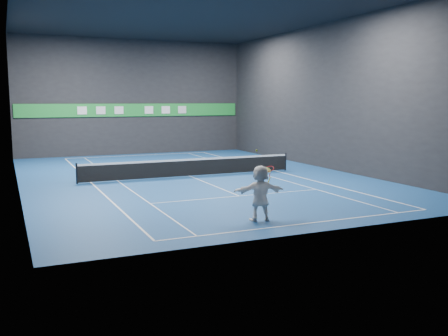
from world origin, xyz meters
name	(u,v)px	position (x,y,z in m)	size (l,w,h in m)	color
ground	(190,176)	(0.00, 0.00, 0.00)	(26.00, 26.00, 0.00)	navy
ceiling	(189,12)	(0.00, 0.00, 9.00)	(26.00, 26.00, 0.00)	black
wall_back	(133,97)	(0.00, 13.00, 4.50)	(18.00, 0.10, 9.00)	black
wall_front	(330,92)	(0.00, -13.00, 4.50)	(18.00, 0.10, 9.00)	black
wall_left	(13,95)	(-9.00, 0.00, 4.50)	(0.10, 26.00, 9.00)	black
wall_right	(325,96)	(9.00, 0.00, 4.50)	(0.10, 26.00, 9.00)	black
baseline_near	(307,223)	(0.00, -11.89, 0.00)	(10.98, 0.08, 0.01)	white
baseline_far	(138,155)	(0.00, 11.89, 0.00)	(10.98, 0.08, 0.01)	white
sideline_doubles_left	(91,183)	(-5.49, 0.00, 0.00)	(0.08, 23.78, 0.01)	white
sideline_doubles_right	(275,171)	(5.49, 0.00, 0.00)	(0.08, 23.78, 0.01)	white
sideline_singles_left	(118,181)	(-4.11, 0.00, 0.00)	(0.06, 23.78, 0.01)	white
sideline_singles_right	(255,172)	(4.11, 0.00, 0.00)	(0.06, 23.78, 0.01)	white
service_line_near	(239,196)	(0.00, -6.40, 0.00)	(8.23, 0.06, 0.01)	white
service_line_far	(158,163)	(0.00, 6.40, 0.00)	(8.23, 0.06, 0.01)	white
center_service_line	(190,176)	(0.00, 0.00, 0.00)	(0.06, 12.80, 0.01)	white
player	(260,193)	(-1.32, -10.85, 1.00)	(1.85, 0.59, 1.99)	white
tennis_ball	(257,151)	(-1.47, -10.85, 2.52)	(0.07, 0.07, 0.07)	#B2D523
tennis_net	(190,167)	(0.00, 0.00, 0.54)	(12.50, 0.10, 1.07)	black
sponsor_banner	(134,110)	(0.00, 12.93, 3.50)	(17.64, 0.11, 1.00)	green
tennis_racket	(270,170)	(-0.92, -10.80, 1.78)	(0.46, 0.35, 0.63)	red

